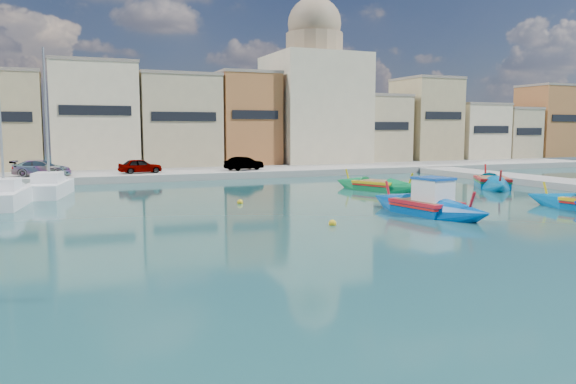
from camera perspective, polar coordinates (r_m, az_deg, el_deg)
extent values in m
plane|color=#174544|center=(25.71, 20.43, -3.81)|extent=(160.00, 160.00, 0.00)
cube|color=gray|center=(53.54, -3.46, 2.07)|extent=(80.00, 8.00, 0.60)
cube|color=tan|center=(57.84, -27.13, 6.34)|extent=(6.90, 6.32, 8.74)
cube|color=beige|center=(57.73, -19.12, 7.26)|extent=(7.88, 6.24, 9.89)
cube|color=gray|center=(58.06, -19.31, 12.29)|extent=(8.04, 6.37, 0.30)
cube|color=black|center=(54.58, -18.94, 7.85)|extent=(6.30, 0.10, 0.90)
cube|color=tan|center=(59.36, -11.23, 7.03)|extent=(7.88, 7.44, 8.99)
cube|color=gray|center=(59.59, -11.33, 11.49)|extent=(8.04, 7.59, 0.30)
cube|color=black|center=(55.68, -10.48, 7.55)|extent=(6.30, 0.10, 0.90)
cube|color=#AF6937|center=(60.58, -4.29, 7.32)|extent=(6.17, 6.13, 9.43)
cube|color=gray|center=(60.84, -4.33, 11.91)|extent=(6.29, 6.26, 0.30)
cube|color=black|center=(57.63, -3.33, 7.84)|extent=(4.93, 0.10, 0.90)
cube|color=tan|center=(64.03, 1.94, 5.78)|extent=(7.31, 7.69, 6.05)
cube|color=gray|center=(64.07, 1.95, 8.63)|extent=(7.46, 7.85, 0.30)
cube|color=black|center=(60.49, 3.47, 6.02)|extent=(5.85, 0.10, 0.90)
cube|color=tan|center=(67.53, 8.22, 6.33)|extent=(7.54, 7.30, 7.41)
cube|color=gray|center=(67.63, 8.28, 9.60)|extent=(7.69, 7.45, 0.30)
cube|color=black|center=(64.37, 9.91, 6.63)|extent=(6.03, 0.10, 0.90)
cube|color=tan|center=(71.74, 13.79, 7.11)|extent=(6.36, 6.97, 9.63)
cube|color=gray|center=(71.98, 13.90, 11.06)|extent=(6.48, 7.11, 0.30)
cube|color=black|center=(68.92, 15.55, 7.49)|extent=(5.09, 0.10, 0.90)
cube|color=beige|center=(76.11, 18.24, 5.80)|extent=(6.63, 6.70, 6.65)
cube|color=gray|center=(76.17, 18.33, 8.42)|extent=(6.76, 6.83, 0.30)
cube|color=black|center=(73.56, 19.98, 5.98)|extent=(5.30, 0.10, 0.90)
cube|color=tan|center=(80.51, 21.37, 5.54)|extent=(5.08, 7.51, 6.20)
cube|color=gray|center=(80.54, 21.47, 7.85)|extent=(5.18, 7.66, 0.30)
cube|color=black|center=(77.80, 23.32, 5.67)|extent=(4.06, 0.10, 0.90)
cube|color=#AF6937|center=(84.90, 25.15, 6.46)|extent=(7.79, 6.00, 9.33)
cube|color=gray|center=(85.08, 25.31, 9.70)|extent=(7.95, 6.12, 0.30)
cube|color=black|center=(82.87, 26.73, 6.72)|extent=(6.23, 0.10, 0.90)
cube|color=beige|center=(64.59, 2.66, 8.43)|extent=(10.00, 10.00, 12.00)
cylinder|color=#9E8466|center=(65.24, 2.70, 14.76)|extent=(6.40, 6.40, 2.40)
sphere|color=#9E8466|center=(65.59, 2.71, 16.65)|extent=(6.00, 6.00, 6.00)
imported|color=#4C1919|center=(49.53, -14.78, 2.58)|extent=(3.77, 1.86, 1.23)
imported|color=#4C1919|center=(51.59, -4.49, 2.91)|extent=(3.92, 2.46, 1.22)
imported|color=#4C1919|center=(49.12, -23.74, 2.24)|extent=(4.71, 2.61, 1.29)
cone|color=#005EA3|center=(35.54, 25.06, -0.88)|extent=(2.49, 3.39, 2.40)
cylinder|color=yellow|center=(35.61, 24.73, 0.13)|extent=(0.22, 0.46, 1.02)
cube|color=#00499F|center=(29.88, 13.82, -1.80)|extent=(2.49, 3.51, 1.02)
cone|color=#00499F|center=(31.82, 10.43, -1.13)|extent=(2.45, 3.29, 2.55)
cone|color=#00499F|center=(28.04, 17.67, -2.35)|extent=(2.45, 3.29, 2.55)
cube|color=red|center=(29.82, 13.84, -0.99)|extent=(2.59, 3.70, 0.18)
cube|color=red|center=(29.85, 13.83, -1.34)|extent=(2.59, 3.58, 0.10)
cube|color=olive|center=(29.81, 13.85, -0.83)|extent=(2.14, 3.17, 0.06)
cylinder|color=red|center=(31.94, 10.14, 0.10)|extent=(0.21, 0.50, 1.11)
cylinder|color=red|center=(27.78, 18.13, -1.07)|extent=(0.21, 0.50, 1.11)
cube|color=white|center=(29.41, 14.52, 0.15)|extent=(1.65, 1.84, 1.12)
cube|color=#0F47A5|center=(29.35, 14.55, 1.36)|extent=(1.75, 1.97, 0.12)
cube|color=#0064A2|center=(44.87, 20.01, 0.73)|extent=(3.71, 4.12, 1.07)
cone|color=#0064A2|center=(47.73, 19.44, 1.14)|extent=(3.57, 3.90, 2.69)
cone|color=#0064A2|center=(42.01, 20.66, 0.41)|extent=(3.57, 3.90, 2.69)
cube|color=#B41413|center=(44.83, 20.03, 1.30)|extent=(3.89, 4.33, 0.19)
cube|color=#197F33|center=(44.85, 20.02, 1.05)|extent=(3.83, 4.23, 0.11)
cube|color=olive|center=(44.82, 20.03, 1.41)|extent=(3.27, 3.68, 0.06)
cylinder|color=#B41413|center=(47.96, 19.42, 1.99)|extent=(0.40, 0.51, 1.16)
cylinder|color=#B41413|center=(41.66, 20.76, 1.32)|extent=(0.40, 0.51, 1.16)
cube|color=#0B783D|center=(40.60, 9.07, 0.44)|extent=(2.97, 3.48, 0.97)
cone|color=#0B783D|center=(42.02, 6.34, 0.76)|extent=(2.90, 3.31, 2.41)
cone|color=#0B783D|center=(39.27, 11.99, 0.25)|extent=(2.90, 3.31, 2.41)
cube|color=gold|center=(40.56, 9.08, 1.02)|extent=(3.11, 3.66, 0.18)
cube|color=red|center=(40.57, 9.07, 0.77)|extent=(3.08, 3.57, 0.10)
cube|color=olive|center=(40.55, 9.08, 1.13)|extent=(2.60, 3.12, 0.06)
cylinder|color=gold|center=(42.11, 6.09, 1.64)|extent=(0.31, 0.48, 1.06)
cylinder|color=gold|center=(39.08, 12.31, 1.15)|extent=(0.31, 0.48, 1.06)
cube|color=white|center=(39.88, -23.17, 0.07)|extent=(3.32, 5.79, 1.19)
cone|color=white|center=(43.27, -22.11, 0.58)|extent=(2.82, 3.51, 2.19)
cube|color=white|center=(39.80, -23.23, 1.38)|extent=(2.03, 2.25, 0.64)
cylinder|color=#999EA3|center=(40.05, -23.35, 6.84)|extent=(0.15, 0.15, 9.14)
cube|color=white|center=(35.45, -26.99, -0.83)|extent=(3.05, 5.57, 1.23)
cone|color=white|center=(38.75, -25.84, -0.21)|extent=(2.70, 3.33, 2.27)
cube|color=white|center=(35.36, -27.07, 0.68)|extent=(1.97, 2.13, 0.66)
cylinder|color=#999EA3|center=(35.59, -27.26, 7.03)|extent=(0.15, 0.15, 9.44)
sphere|color=gold|center=(25.80, 4.54, -3.20)|extent=(0.36, 0.36, 0.36)
sphere|color=gold|center=(28.36, 15.43, -2.53)|extent=(0.36, 0.36, 0.36)
sphere|color=gold|center=(43.13, 8.18, 0.66)|extent=(0.36, 0.36, 0.36)
sphere|color=gold|center=(33.09, -4.89, -1.06)|extent=(0.36, 0.36, 0.36)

